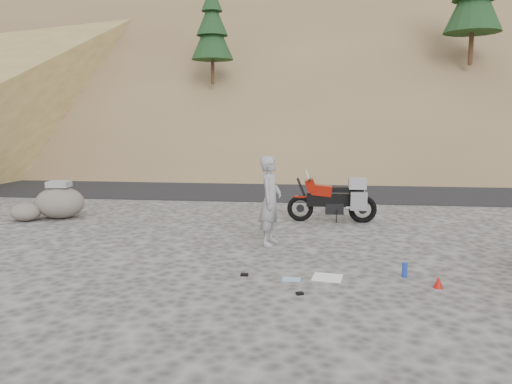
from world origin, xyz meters
The scene contains 13 objects.
ground centered at (0.00, 0.00, 0.00)m, with size 140.00×140.00×0.00m, color #3D3B39.
road centered at (0.00, 9.00, 0.00)m, with size 120.00×7.00×0.05m, color black.
hillside centered at (-0.05, 40.88, 11.08)m, with size 120.00×73.00×46.72m.
motorcycle centered at (1.42, 2.83, 0.58)m, with size 2.28×0.67×1.36m.
man centered at (-0.05, 0.41, 0.00)m, with size 0.68×0.45×1.87m, color gray.
boulder centered at (-5.83, 2.48, 0.44)m, with size 1.41×1.24×1.01m.
small_rock centered at (-6.55, 2.04, 0.23)m, with size 0.99×0.94×0.47m.
gear_white_cloth centered at (1.10, -1.71, 0.01)m, with size 0.48×0.43×0.02m, color white.
gear_bottle centered at (2.39, -1.51, 0.12)m, with size 0.09×0.09×0.25m, color #1B33A2.
gear_funnel centered at (2.82, -2.01, 0.10)m, with size 0.15×0.15×0.19m, color #AC120B.
gear_glove_a centered at (-0.31, -1.76, 0.02)m, with size 0.13×0.09×0.04m, color black.
gear_glove_b centered at (0.66, -2.55, 0.02)m, with size 0.11×0.08×0.04m, color black.
gear_blue_cloth centered at (0.50, -1.87, 0.01)m, with size 0.30×0.22×0.01m, color #85ACCF.
Camera 1 is at (0.83, -9.85, 2.69)m, focal length 35.00 mm.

